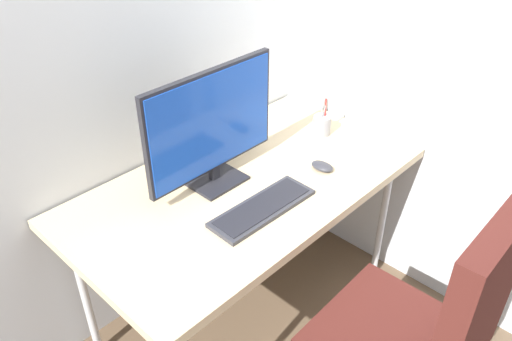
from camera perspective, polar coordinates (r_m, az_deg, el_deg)
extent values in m
plane|color=brown|center=(2.52, -0.94, -15.14)|extent=(8.00, 8.00, 0.00)
cube|color=#D1B78C|center=(2.03, -1.13, -1.67)|extent=(1.42, 0.78, 0.04)
cylinder|color=silver|center=(2.52, 13.90, -5.29)|extent=(0.03, 0.03, 0.70)
cylinder|color=silver|center=(2.20, -18.54, -13.10)|extent=(0.03, 0.03, 0.70)
cylinder|color=silver|center=(2.78, 3.53, -0.06)|extent=(0.03, 0.03, 0.70)
cube|color=#4C1E19|center=(1.85, 14.44, -17.97)|extent=(0.49, 0.46, 0.09)
cube|color=#4C1E19|center=(1.56, 23.48, -13.77)|extent=(0.43, 0.08, 0.59)
cube|color=black|center=(2.02, -4.43, -1.09)|extent=(0.21, 0.17, 0.01)
cube|color=black|center=(2.01, -4.67, -0.11)|extent=(0.04, 0.02, 0.06)
cube|color=black|center=(1.90, -5.01, 5.45)|extent=(0.60, 0.02, 0.40)
cube|color=#1947B2|center=(1.89, -4.72, 5.32)|extent=(0.57, 0.01, 0.38)
cube|color=#333338|center=(1.87, 0.73, -4.22)|extent=(0.43, 0.16, 0.02)
cube|color=black|center=(1.86, 0.73, -3.98)|extent=(0.39, 0.13, 0.00)
ellipsoid|color=#333338|center=(2.10, 7.40, 0.47)|extent=(0.06, 0.10, 0.03)
cylinder|color=gray|center=(2.34, 7.36, 5.05)|extent=(0.08, 0.08, 0.09)
cylinder|color=silver|center=(2.31, 7.35, 6.43)|extent=(0.03, 0.01, 0.13)
cylinder|color=silver|center=(2.32, 7.59, 6.56)|extent=(0.03, 0.01, 0.13)
torus|color=orange|center=(2.34, 7.37, 5.26)|extent=(0.03, 0.04, 0.01)
cylinder|color=red|center=(2.33, 7.73, 6.37)|extent=(0.02, 0.01, 0.15)
cube|color=silver|center=(2.21, 11.06, 1.72)|extent=(0.22, 0.23, 0.02)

